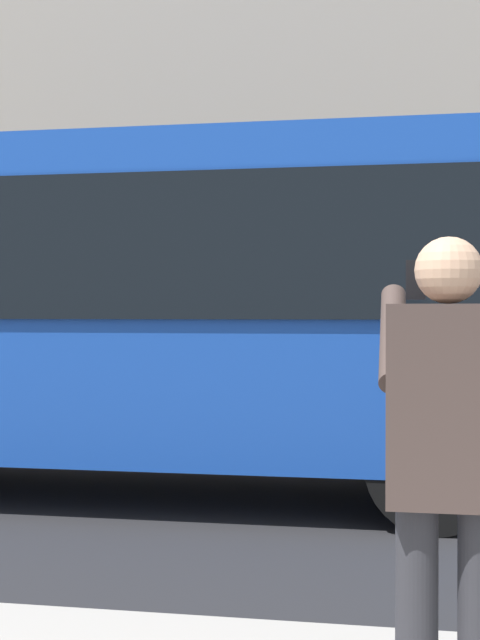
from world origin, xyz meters
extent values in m
plane|color=#232326|center=(0.00, 0.00, 0.00)|extent=(60.00, 60.00, 0.00)
cube|color=#A89E8E|center=(0.00, -6.80, 6.00)|extent=(28.00, 0.80, 12.00)
cube|color=#1947AD|center=(3.27, -0.03, 1.70)|extent=(9.00, 2.50, 2.60)
cube|color=black|center=(3.27, 1.23, 2.10)|extent=(7.60, 0.06, 1.10)
cylinder|color=black|center=(0.27, -1.13, 0.50)|extent=(1.00, 0.28, 1.00)
cylinder|color=black|center=(0.27, 1.07, 0.50)|extent=(1.00, 0.28, 1.00)
cylinder|color=#2D2D33|center=(0.25, 4.66, 0.56)|extent=(0.14, 0.14, 0.82)
cylinder|color=#2D2D33|center=(0.45, 4.66, 0.56)|extent=(0.14, 0.14, 0.82)
cube|color=#473833|center=(0.35, 4.66, 1.30)|extent=(0.40, 0.24, 0.66)
sphere|color=#D8A884|center=(0.35, 4.66, 1.74)|extent=(0.22, 0.22, 0.22)
cylinder|color=#473833|center=(0.53, 4.50, 1.52)|extent=(0.09, 0.48, 0.37)
cube|color=black|center=(0.45, 4.36, 1.72)|extent=(0.07, 0.01, 0.14)
camera|label=1|loc=(0.50, 7.62, 1.60)|focal=49.71mm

